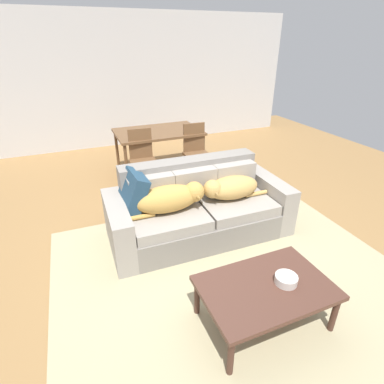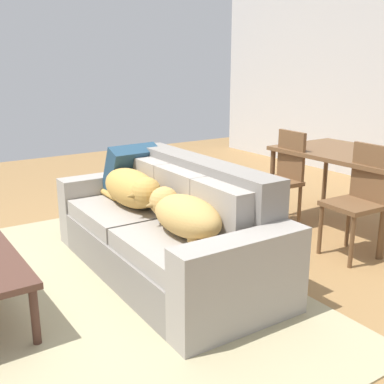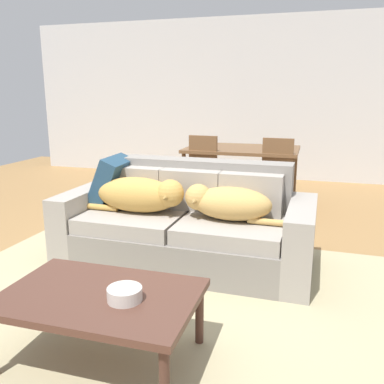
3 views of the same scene
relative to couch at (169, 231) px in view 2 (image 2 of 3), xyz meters
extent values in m
plane|color=#9B7343|center=(-0.12, -0.06, -0.33)|extent=(10.00, 10.00, 0.00)
cube|color=tan|center=(0.00, -0.84, -0.32)|extent=(3.53, 2.93, 0.01)
cube|color=gray|center=(0.00, -0.06, -0.17)|extent=(1.74, 0.98, 0.32)
cube|color=#9F978E|center=(-0.43, -0.05, 0.06)|extent=(0.85, 0.92, 0.13)
cube|color=#9F978E|center=(0.43, -0.07, 0.06)|extent=(0.85, 0.92, 0.13)
cube|color=gray|center=(0.01, 0.29, 0.33)|extent=(1.73, 0.28, 0.42)
cube|color=#9F978E|center=(-0.53, 0.11, 0.30)|extent=(0.53, 0.17, 0.35)
cube|color=#9F978E|center=(0.00, 0.10, 0.30)|extent=(0.53, 0.17, 0.35)
cube|color=#9F978E|center=(0.54, 0.09, 0.30)|extent=(0.53, 0.17, 0.35)
cube|color=#9F978E|center=(-0.97, -0.04, -0.03)|extent=(0.23, 0.94, 0.60)
cube|color=#9F978E|center=(0.97, -0.08, -0.03)|extent=(0.23, 0.94, 0.60)
ellipsoid|color=gold|center=(-0.42, -0.11, 0.27)|extent=(0.74, 0.34, 0.30)
sphere|color=gold|center=(-0.10, -0.14, 0.31)|extent=(0.23, 0.23, 0.23)
cone|color=olive|center=(-0.10, -0.24, 0.30)|extent=(0.11, 0.13, 0.10)
cylinder|color=gold|center=(-0.75, -0.17, 0.15)|extent=(0.33, 0.06, 0.05)
ellipsoid|color=tan|center=(0.41, -0.11, 0.26)|extent=(0.66, 0.36, 0.27)
sphere|color=tan|center=(0.13, -0.12, 0.29)|extent=(0.22, 0.22, 0.22)
cone|color=olive|center=(0.13, -0.22, 0.28)|extent=(0.10, 0.12, 0.10)
cylinder|color=tan|center=(0.70, -0.18, 0.15)|extent=(0.29, 0.06, 0.05)
cube|color=navy|center=(-0.76, 0.07, 0.33)|extent=(0.34, 0.47, 0.48)
cylinder|color=#482C22|center=(0.44, -1.18, -0.15)|extent=(0.05, 0.05, 0.37)
cube|color=brown|center=(0.13, 2.00, 0.42)|extent=(1.43, 0.93, 0.04)
cylinder|color=brown|center=(-0.53, 1.59, 0.03)|extent=(0.05, 0.05, 0.73)
cylinder|color=brown|center=(0.80, 1.59, 0.03)|extent=(0.05, 0.05, 0.73)
cylinder|color=brown|center=(-0.53, 2.42, 0.03)|extent=(0.05, 0.05, 0.73)
cube|color=brown|center=(-0.30, 1.41, 0.13)|extent=(0.43, 0.43, 0.04)
cube|color=brown|center=(-0.28, 1.59, 0.38)|extent=(0.36, 0.06, 0.47)
cylinder|color=brown|center=(-0.48, 1.25, -0.11)|extent=(0.04, 0.04, 0.44)
cylinder|color=brown|center=(-0.14, 1.23, -0.11)|extent=(0.04, 0.04, 0.44)
cylinder|color=brown|center=(-0.45, 1.59, -0.11)|extent=(0.04, 0.04, 0.44)
cylinder|color=brown|center=(-0.11, 1.57, -0.11)|extent=(0.04, 0.04, 0.44)
cube|color=brown|center=(0.61, 1.40, 0.12)|extent=(0.42, 0.42, 0.04)
cube|color=brown|center=(0.62, 1.58, 0.38)|extent=(0.36, 0.06, 0.47)
cylinder|color=brown|center=(0.43, 1.25, -0.11)|extent=(0.04, 0.04, 0.43)
cylinder|color=brown|center=(0.77, 1.22, -0.11)|extent=(0.04, 0.04, 0.43)
cylinder|color=brown|center=(0.45, 1.58, -0.11)|extent=(0.04, 0.04, 0.43)
cylinder|color=brown|center=(0.79, 1.56, -0.11)|extent=(0.04, 0.04, 0.43)
camera|label=1|loc=(-1.30, -2.95, 1.86)|focal=28.55mm
camera|label=2|loc=(2.94, -1.78, 1.27)|focal=44.00mm
camera|label=3|loc=(1.01, -3.27, 1.13)|focal=38.46mm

